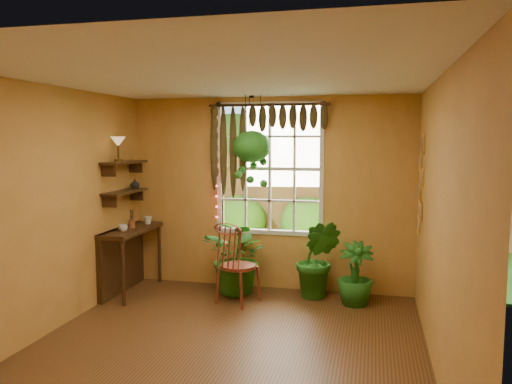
# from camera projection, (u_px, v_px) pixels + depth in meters

# --- Properties ---
(floor) EXTENTS (4.50, 4.50, 0.00)m
(floor) POSITION_uv_depth(u_px,v_px,m) (223.00, 352.00, 4.97)
(floor) COLOR brown
(floor) RESTS_ON ground
(ceiling) EXTENTS (4.50, 4.50, 0.00)m
(ceiling) POSITION_uv_depth(u_px,v_px,m) (221.00, 77.00, 4.68)
(ceiling) COLOR white
(ceiling) RESTS_ON wall_back
(wall_back) EXTENTS (4.00, 0.00, 4.00)m
(wall_back) POSITION_uv_depth(u_px,v_px,m) (269.00, 194.00, 7.00)
(wall_back) COLOR #C68E43
(wall_back) RESTS_ON floor
(wall_left) EXTENTS (0.00, 4.50, 4.50)m
(wall_left) POSITION_uv_depth(u_px,v_px,m) (42.00, 212.00, 5.28)
(wall_left) COLOR #C68E43
(wall_left) RESTS_ON floor
(wall_right) EXTENTS (0.00, 4.50, 4.50)m
(wall_right) POSITION_uv_depth(u_px,v_px,m) (440.00, 227.00, 4.37)
(wall_right) COLOR #C68E43
(wall_right) RESTS_ON floor
(window) EXTENTS (1.52, 0.10, 1.86)m
(window) POSITION_uv_depth(u_px,v_px,m) (270.00, 169.00, 7.00)
(window) COLOR silver
(window) RESTS_ON wall_back
(valance_vine) EXTENTS (1.70, 0.12, 1.10)m
(valance_vine) POSITION_uv_depth(u_px,v_px,m) (262.00, 127.00, 6.84)
(valance_vine) COLOR #3D2610
(valance_vine) RESTS_ON window
(string_lights) EXTENTS (0.03, 0.03, 1.54)m
(string_lights) POSITION_uv_depth(u_px,v_px,m) (216.00, 165.00, 7.08)
(string_lights) COLOR #FF2633
(string_lights) RESTS_ON window
(wall_plates) EXTENTS (0.04, 0.32, 1.10)m
(wall_plates) POSITION_uv_depth(u_px,v_px,m) (420.00, 186.00, 6.09)
(wall_plates) COLOR beige
(wall_plates) RESTS_ON wall_right
(counter_ledge) EXTENTS (0.40, 1.20, 0.90)m
(counter_ledge) POSITION_uv_depth(u_px,v_px,m) (125.00, 253.00, 6.90)
(counter_ledge) COLOR #3D2610
(counter_ledge) RESTS_ON floor
(shelf_lower) EXTENTS (0.25, 0.90, 0.04)m
(shelf_lower) POSITION_uv_depth(u_px,v_px,m) (125.00, 192.00, 6.80)
(shelf_lower) COLOR #3D2610
(shelf_lower) RESTS_ON wall_left
(shelf_upper) EXTENTS (0.25, 0.90, 0.04)m
(shelf_upper) POSITION_uv_depth(u_px,v_px,m) (124.00, 162.00, 6.76)
(shelf_upper) COLOR #3D2610
(shelf_upper) RESTS_ON wall_left
(backyard) EXTENTS (14.00, 10.00, 12.00)m
(backyard) POSITION_uv_depth(u_px,v_px,m) (321.00, 175.00, 11.43)
(backyard) COLOR #1D5016
(backyard) RESTS_ON ground
(windsor_chair) EXTENTS (0.60, 0.61, 1.23)m
(windsor_chair) POSITION_uv_depth(u_px,v_px,m) (237.00, 276.00, 6.42)
(windsor_chair) COLOR maroon
(windsor_chair) RESTS_ON floor
(potted_plant_left) EXTENTS (1.17, 1.10, 1.04)m
(potted_plant_left) POSITION_uv_depth(u_px,v_px,m) (239.00, 257.00, 6.80)
(potted_plant_left) COLOR #1D4F15
(potted_plant_left) RESTS_ON floor
(potted_plant_mid) EXTENTS (0.64, 0.55, 1.06)m
(potted_plant_mid) POSITION_uv_depth(u_px,v_px,m) (318.00, 259.00, 6.61)
(potted_plant_mid) COLOR #1D4F15
(potted_plant_mid) RESTS_ON floor
(potted_plant_right) EXTENTS (0.51, 0.51, 0.81)m
(potted_plant_right) POSITION_uv_depth(u_px,v_px,m) (355.00, 274.00, 6.36)
(potted_plant_right) COLOR #1D4F15
(potted_plant_right) RESTS_ON floor
(hanging_basket) EXTENTS (0.51, 0.51, 1.26)m
(hanging_basket) POSITION_uv_depth(u_px,v_px,m) (252.00, 151.00, 6.77)
(hanging_basket) COLOR black
(hanging_basket) RESTS_ON ceiling
(cup_a) EXTENTS (0.14, 0.14, 0.09)m
(cup_a) POSITION_uv_depth(u_px,v_px,m) (123.00, 228.00, 6.57)
(cup_a) COLOR silver
(cup_a) RESTS_ON counter_ledge
(cup_b) EXTENTS (0.15, 0.15, 0.11)m
(cup_b) POSITION_uv_depth(u_px,v_px,m) (148.00, 220.00, 7.15)
(cup_b) COLOR beige
(cup_b) RESTS_ON counter_ledge
(brush_jar) EXTENTS (0.09, 0.09, 0.32)m
(brush_jar) POSITION_uv_depth(u_px,v_px,m) (132.00, 219.00, 6.84)
(brush_jar) COLOR brown
(brush_jar) RESTS_ON counter_ledge
(shelf_vase) EXTENTS (0.14, 0.14, 0.14)m
(shelf_vase) POSITION_uv_depth(u_px,v_px,m) (135.00, 184.00, 7.06)
(shelf_vase) COLOR #B2AD99
(shelf_vase) RESTS_ON shelf_lower
(tiffany_lamp) EXTENTS (0.20, 0.20, 0.33)m
(tiffany_lamp) POSITION_uv_depth(u_px,v_px,m) (118.00, 143.00, 6.55)
(tiffany_lamp) COLOR #533917
(tiffany_lamp) RESTS_ON shelf_upper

